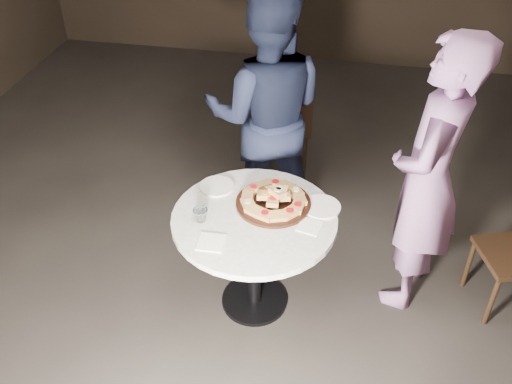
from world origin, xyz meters
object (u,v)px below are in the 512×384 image
at_px(chair_far, 281,125).
at_px(diner_teal, 428,180).
at_px(focaccia_pile, 274,198).
at_px(water_glass, 200,215).
at_px(table, 254,234).
at_px(serving_board, 273,203).
at_px(diner_navy, 266,114).

xyz_separation_m(chair_far, diner_teal, (0.95, -1.02, 0.36)).
bearing_deg(focaccia_pile, water_glass, -149.81).
xyz_separation_m(water_glass, diner_teal, (1.17, 0.38, 0.13)).
xyz_separation_m(table, water_glass, (-0.27, -0.09, 0.16)).
bearing_deg(serving_board, chair_far, 96.43).
relative_size(serving_board, chair_far, 0.50).
relative_size(table, diner_teal, 0.66).
relative_size(focaccia_pile, chair_far, 0.45).
bearing_deg(diner_teal, table, -56.10).
distance_m(table, diner_teal, 0.99).
bearing_deg(diner_teal, water_glass, -56.17).
xyz_separation_m(serving_board, chair_far, (-0.13, 1.19, -0.21)).
distance_m(serving_board, water_glass, 0.42).
xyz_separation_m(diner_navy, diner_teal, (0.98, -0.54, 0.00)).
bearing_deg(focaccia_pile, diner_teal, 11.52).
height_order(focaccia_pile, water_glass, focaccia_pile).
height_order(serving_board, focaccia_pile, focaccia_pile).
bearing_deg(chair_far, focaccia_pile, 73.40).
xyz_separation_m(focaccia_pile, water_glass, (-0.36, -0.21, -0.01)).
xyz_separation_m(serving_board, focaccia_pile, (0.00, 0.00, 0.04)).
bearing_deg(water_glass, chair_far, 80.86).
relative_size(water_glass, diner_navy, 0.05).
distance_m(water_glass, diner_teal, 1.24).
height_order(diner_navy, diner_teal, diner_teal).
xyz_separation_m(serving_board, diner_navy, (-0.17, 0.71, 0.15)).
relative_size(table, chair_far, 1.33).
distance_m(focaccia_pile, water_glass, 0.42).
relative_size(water_glass, chair_far, 0.10).
distance_m(table, diner_navy, 0.88).
height_order(serving_board, chair_far, chair_far).
relative_size(table, water_glass, 13.67).
height_order(table, water_glass, water_glass).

